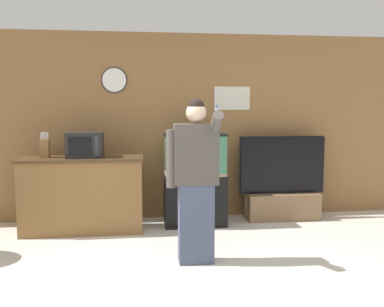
{
  "coord_description": "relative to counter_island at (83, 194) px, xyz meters",
  "views": [
    {
      "loc": [
        -0.44,
        -3.56,
        1.59
      ],
      "look_at": [
        0.18,
        1.27,
        1.05
      ],
      "focal_mm": 40.0,
      "sensor_mm": 36.0,
      "label": 1
    }
  ],
  "objects": [
    {
      "name": "ground_plane",
      "position": [
        1.14,
        -1.9,
        -0.48
      ],
      "size": [
        18.0,
        18.0,
        0.0
      ],
      "primitive_type": "plane",
      "color": "beige"
    },
    {
      "name": "person_standing",
      "position": [
        1.27,
        -1.27,
        0.39
      ],
      "size": [
        0.52,
        0.4,
        1.67
      ],
      "color": "#424C66",
      "rests_on": "ground_plane"
    },
    {
      "name": "microwave",
      "position": [
        0.04,
        0.04,
        0.63
      ],
      "size": [
        0.44,
        0.4,
        0.32
      ],
      "color": "black",
      "rests_on": "counter_island"
    },
    {
      "name": "knife_block",
      "position": [
        -0.45,
        0.05,
        0.6
      ],
      "size": [
        0.11,
        0.11,
        0.32
      ],
      "color": "brown",
      "rests_on": "counter_island"
    },
    {
      "name": "aquarium_on_stand",
      "position": [
        1.45,
        0.12,
        0.14
      ],
      "size": [
        0.81,
        0.43,
        1.23
      ],
      "color": "black",
      "rests_on": "ground_plane"
    },
    {
      "name": "counter_island",
      "position": [
        0.0,
        0.0,
        0.0
      ],
      "size": [
        1.53,
        0.56,
        0.95
      ],
      "color": "brown",
      "rests_on": "ground_plane"
    },
    {
      "name": "wall_back_paneled",
      "position": [
        1.14,
        0.59,
        0.83
      ],
      "size": [
        10.0,
        0.08,
        2.6
      ],
      "color": "olive",
      "rests_on": "ground_plane"
    },
    {
      "name": "tv_on_stand",
      "position": [
        2.72,
        0.28,
        -0.14
      ],
      "size": [
        1.23,
        0.4,
        1.17
      ],
      "color": "brown",
      "rests_on": "ground_plane"
    }
  ]
}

